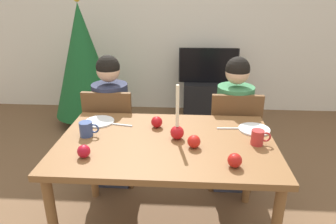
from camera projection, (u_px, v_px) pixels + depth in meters
back_wall at (179, 17)px, 4.20m from camera, size 6.40×0.10×2.60m
dining_table at (166, 152)px, 2.03m from camera, size 1.40×0.90×0.75m
chair_left at (112, 131)px, 2.68m from camera, size 0.40×0.40×0.90m
chair_right at (233, 135)px, 2.62m from camera, size 0.40×0.40×0.90m
person_left_child at (112, 124)px, 2.69m from camera, size 0.30×0.30×1.17m
person_right_child at (233, 127)px, 2.63m from camera, size 0.30×0.30×1.17m
tv_stand at (207, 99)px, 4.30m from camera, size 0.64×0.40×0.48m
tv at (208, 65)px, 4.12m from camera, size 0.79×0.05×0.46m
christmas_tree at (83, 61)px, 3.82m from camera, size 0.80×0.80×1.60m
candle_centerpiece at (177, 129)px, 2.00m from camera, size 0.09×0.09×0.37m
plate_left at (99, 121)px, 2.27m from camera, size 0.22×0.22×0.01m
plate_right at (254, 129)px, 2.15m from camera, size 0.22×0.22×0.01m
mug_left at (87, 129)px, 2.05m from camera, size 0.13×0.09×0.10m
mug_right at (258, 137)px, 1.93m from camera, size 0.12×0.08×0.10m
fork_left at (120, 125)px, 2.22m from camera, size 0.18×0.05×0.01m
fork_right at (230, 128)px, 2.16m from camera, size 0.18×0.02×0.01m
apple_near_candle at (157, 122)px, 2.18m from camera, size 0.08×0.08×0.08m
apple_by_left_plate at (194, 141)px, 1.90m from camera, size 0.08×0.08×0.08m
apple_by_right_mug at (235, 160)px, 1.69m from camera, size 0.08×0.08×0.08m
apple_far_edge at (84, 151)px, 1.79m from camera, size 0.08×0.08×0.08m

